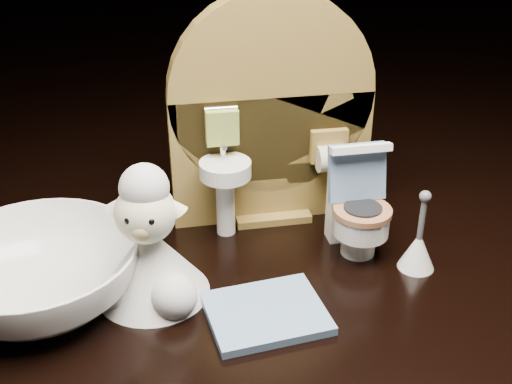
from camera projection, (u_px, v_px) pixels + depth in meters
backdrop_panel at (270, 124)px, 0.41m from camera, size 0.13×0.05×0.15m
toy_toilet at (357, 212)px, 0.39m from camera, size 0.04×0.04×0.07m
bath_mat at (266, 313)px, 0.34m from camera, size 0.07×0.06×0.00m
toilet_brush at (418, 248)px, 0.38m from camera, size 0.02×0.02×0.05m
plush_lamb at (150, 252)px, 0.35m from camera, size 0.06×0.06×0.08m
ceramic_bowl at (39, 275)px, 0.35m from camera, size 0.11×0.11×0.03m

